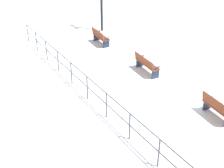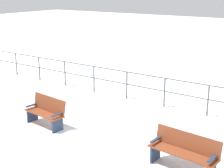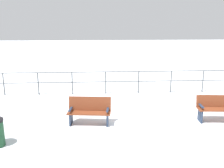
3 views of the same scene
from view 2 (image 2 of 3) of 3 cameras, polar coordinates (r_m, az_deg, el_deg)
name	(u,v)px [view 2 (image 2 of 3)]	position (r m, az deg, el deg)	size (l,w,h in m)	color
ground_plane	(104,145)	(9.37, -1.38, -10.32)	(80.00, 80.00, 0.00)	white
bench_second	(46,111)	(10.63, -11.15, -4.59)	(0.66, 1.49, 0.91)	brown
bench_third	(184,151)	(8.19, 12.13, -11.08)	(0.66, 1.71, 0.89)	brown
waterfront_railing	(165,88)	(12.07, 8.95, -0.62)	(0.05, 19.15, 1.10)	#4C5156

